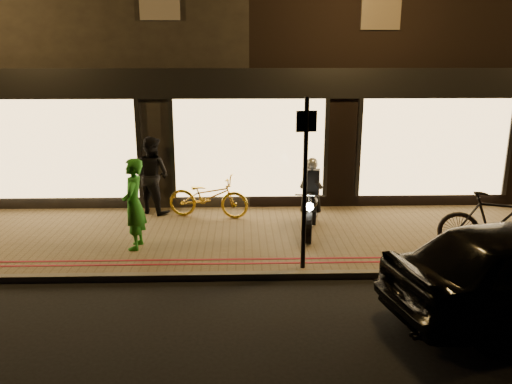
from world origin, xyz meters
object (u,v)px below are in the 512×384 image
(motorcycle, at_px, (311,204))
(bicycle_gold, at_px, (208,197))
(sign_post, at_px, (305,176))
(person_green, at_px, (134,204))

(motorcycle, xyz_separation_m, bicycle_gold, (-2.24, 1.06, -0.12))
(motorcycle, bearing_deg, sign_post, -91.42)
(sign_post, height_order, bicycle_gold, sign_post)
(sign_post, relative_size, bicycle_gold, 1.59)
(motorcycle, distance_m, person_green, 3.65)
(person_green, bearing_deg, motorcycle, 104.91)
(sign_post, height_order, person_green, sign_post)
(bicycle_gold, bearing_deg, motorcycle, -104.39)
(motorcycle, xyz_separation_m, sign_post, (-0.38, -1.92, 1.06))
(bicycle_gold, bearing_deg, sign_post, -137.13)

